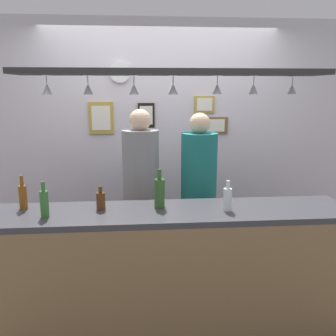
{
  "coord_description": "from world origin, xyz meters",
  "views": [
    {
      "loc": [
        -0.26,
        -2.97,
        1.88
      ],
      "look_at": [
        0.0,
        0.1,
        1.21
      ],
      "focal_mm": 39.49,
      "sensor_mm": 36.0,
      "label": 1
    }
  ],
  "objects_px": {
    "bottle_beer_brown_stubby": "(101,200)",
    "picture_frame_crest": "(146,115)",
    "bottle_champagne_green": "(159,192)",
    "person_left_grey_shirt": "(141,181)",
    "bottle_soda_clear": "(227,199)",
    "wall_clock": "(120,72)",
    "bottle_beer_amber_tall": "(23,196)",
    "bottle_beer_green_import": "(44,203)",
    "picture_frame_upper_small": "(204,104)",
    "picture_frame_caricature": "(101,118)",
    "picture_frame_lower_pair": "(214,125)",
    "person_middle_teal_shirt": "(199,182)"
  },
  "relations": [
    {
      "from": "bottle_soda_clear",
      "to": "bottle_champagne_green",
      "type": "bearing_deg",
      "value": 166.13
    },
    {
      "from": "bottle_champagne_green",
      "to": "bottle_soda_clear",
      "type": "relative_size",
      "value": 1.3
    },
    {
      "from": "bottle_soda_clear",
      "to": "wall_clock",
      "type": "relative_size",
      "value": 1.05
    },
    {
      "from": "bottle_champagne_green",
      "to": "picture_frame_upper_small",
      "type": "xyz_separation_m",
      "value": [
        0.58,
        1.33,
        0.6
      ]
    },
    {
      "from": "bottle_champagne_green",
      "to": "wall_clock",
      "type": "relative_size",
      "value": 1.36
    },
    {
      "from": "person_left_grey_shirt",
      "to": "picture_frame_upper_small",
      "type": "xyz_separation_m",
      "value": [
        0.71,
        0.66,
        0.68
      ]
    },
    {
      "from": "bottle_beer_brown_stubby",
      "to": "person_left_grey_shirt",
      "type": "bearing_deg",
      "value": 65.55
    },
    {
      "from": "picture_frame_upper_small",
      "to": "picture_frame_lower_pair",
      "type": "relative_size",
      "value": 0.73
    },
    {
      "from": "bottle_beer_amber_tall",
      "to": "bottle_soda_clear",
      "type": "height_order",
      "value": "bottle_beer_amber_tall"
    },
    {
      "from": "person_left_grey_shirt",
      "to": "wall_clock",
      "type": "bearing_deg",
      "value": 106.73
    },
    {
      "from": "picture_frame_crest",
      "to": "person_left_grey_shirt",
      "type": "bearing_deg",
      "value": -96.4
    },
    {
      "from": "person_left_grey_shirt",
      "to": "bottle_champagne_green",
      "type": "bearing_deg",
      "value": -78.75
    },
    {
      "from": "bottle_beer_green_import",
      "to": "bottle_beer_brown_stubby",
      "type": "xyz_separation_m",
      "value": [
        0.38,
        0.14,
        -0.03
      ]
    },
    {
      "from": "bottle_beer_green_import",
      "to": "picture_frame_upper_small",
      "type": "relative_size",
      "value": 1.18
    },
    {
      "from": "person_middle_teal_shirt",
      "to": "bottle_beer_green_import",
      "type": "bearing_deg",
      "value": -146.54
    },
    {
      "from": "bottle_beer_brown_stubby",
      "to": "bottle_beer_amber_tall",
      "type": "bearing_deg",
      "value": 173.77
    },
    {
      "from": "person_middle_teal_shirt",
      "to": "picture_frame_caricature",
      "type": "bearing_deg",
      "value": 145.49
    },
    {
      "from": "person_left_grey_shirt",
      "to": "picture_frame_caricature",
      "type": "bearing_deg",
      "value": 121.9
    },
    {
      "from": "bottle_beer_brown_stubby",
      "to": "bottle_soda_clear",
      "type": "height_order",
      "value": "bottle_soda_clear"
    },
    {
      "from": "picture_frame_crest",
      "to": "picture_frame_lower_pair",
      "type": "xyz_separation_m",
      "value": [
        0.75,
        0.0,
        -0.12
      ]
    },
    {
      "from": "person_middle_teal_shirt",
      "to": "picture_frame_lower_pair",
      "type": "distance_m",
      "value": 0.86
    },
    {
      "from": "bottle_soda_clear",
      "to": "picture_frame_upper_small",
      "type": "distance_m",
      "value": 1.58
    },
    {
      "from": "bottle_champagne_green",
      "to": "picture_frame_caricature",
      "type": "bearing_deg",
      "value": 112.26
    },
    {
      "from": "bottle_beer_green_import",
      "to": "wall_clock",
      "type": "height_order",
      "value": "wall_clock"
    },
    {
      "from": "picture_frame_caricature",
      "to": "picture_frame_lower_pair",
      "type": "height_order",
      "value": "picture_frame_caricature"
    },
    {
      "from": "picture_frame_upper_small",
      "to": "wall_clock",
      "type": "xyz_separation_m",
      "value": [
        -0.91,
        -0.01,
        0.34
      ]
    },
    {
      "from": "bottle_beer_brown_stubby",
      "to": "picture_frame_lower_pair",
      "type": "height_order",
      "value": "picture_frame_lower_pair"
    },
    {
      "from": "bottle_beer_brown_stubby",
      "to": "picture_frame_upper_small",
      "type": "bearing_deg",
      "value": 52.74
    },
    {
      "from": "picture_frame_crest",
      "to": "bottle_beer_green_import",
      "type": "bearing_deg",
      "value": -117.33
    },
    {
      "from": "bottle_beer_amber_tall",
      "to": "picture_frame_lower_pair",
      "type": "height_order",
      "value": "picture_frame_lower_pair"
    },
    {
      "from": "person_middle_teal_shirt",
      "to": "picture_frame_upper_small",
      "type": "relative_size",
      "value": 7.51
    },
    {
      "from": "bottle_beer_brown_stubby",
      "to": "picture_frame_lower_pair",
      "type": "bearing_deg",
      "value": 49.76
    },
    {
      "from": "bottle_beer_green_import",
      "to": "bottle_beer_brown_stubby",
      "type": "height_order",
      "value": "bottle_beer_green_import"
    },
    {
      "from": "picture_frame_caricature",
      "to": "person_middle_teal_shirt",
      "type": "bearing_deg",
      "value": -34.51
    },
    {
      "from": "bottle_beer_brown_stubby",
      "to": "picture_frame_crest",
      "type": "bearing_deg",
      "value": 74.02
    },
    {
      "from": "person_middle_teal_shirt",
      "to": "picture_frame_crest",
      "type": "distance_m",
      "value": 1.0
    },
    {
      "from": "bottle_beer_green_import",
      "to": "person_middle_teal_shirt",
      "type": "bearing_deg",
      "value": 33.46
    },
    {
      "from": "bottle_beer_brown_stubby",
      "to": "picture_frame_lower_pair",
      "type": "relative_size",
      "value": 0.6
    },
    {
      "from": "picture_frame_caricature",
      "to": "wall_clock",
      "type": "relative_size",
      "value": 1.55
    },
    {
      "from": "person_middle_teal_shirt",
      "to": "bottle_champagne_green",
      "type": "height_order",
      "value": "person_middle_teal_shirt"
    },
    {
      "from": "bottle_champagne_green",
      "to": "picture_frame_crest",
      "type": "xyz_separation_m",
      "value": [
        -0.06,
        1.33,
        0.49
      ]
    },
    {
      "from": "bottle_beer_green_import",
      "to": "bottle_champagne_green",
      "type": "bearing_deg",
      "value": 10.4
    },
    {
      "from": "bottle_beer_amber_tall",
      "to": "wall_clock",
      "type": "xyz_separation_m",
      "value": [
        0.7,
        1.27,
        0.96
      ]
    },
    {
      "from": "bottle_beer_amber_tall",
      "to": "bottle_soda_clear",
      "type": "relative_size",
      "value": 1.13
    },
    {
      "from": "person_middle_teal_shirt",
      "to": "bottle_beer_brown_stubby",
      "type": "xyz_separation_m",
      "value": [
        -0.86,
        -0.68,
        0.05
      ]
    },
    {
      "from": "person_middle_teal_shirt",
      "to": "picture_frame_crest",
      "type": "height_order",
      "value": "picture_frame_crest"
    },
    {
      "from": "bottle_champagne_green",
      "to": "bottle_soda_clear",
      "type": "bearing_deg",
      "value": -13.87
    },
    {
      "from": "picture_frame_upper_small",
      "to": "picture_frame_caricature",
      "type": "bearing_deg",
      "value": 180.0
    },
    {
      "from": "bottle_beer_green_import",
      "to": "bottle_beer_amber_tall",
      "type": "relative_size",
      "value": 1.0
    },
    {
      "from": "person_left_grey_shirt",
      "to": "bottle_soda_clear",
      "type": "xyz_separation_m",
      "value": [
        0.63,
        -0.79,
        0.05
      ]
    }
  ]
}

